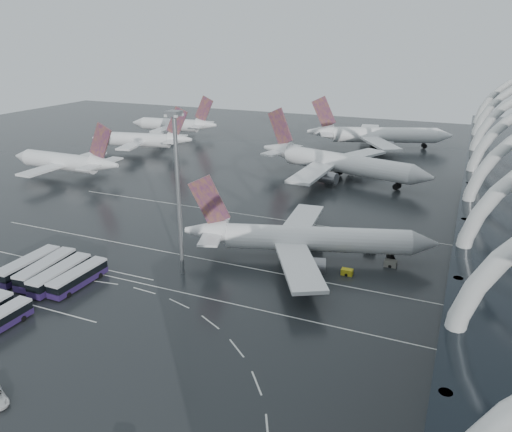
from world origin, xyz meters
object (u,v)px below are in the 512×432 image
at_px(gse_cart_belly_a, 347,272).
at_px(gse_cart_belly_c, 294,251).
at_px(bus_row_near_b, 46,269).
at_px(gse_cart_belly_d, 391,263).
at_px(airliner_gate_b, 338,163).
at_px(bus_row_near_a, 29,266).
at_px(airliner_gate_c, 376,135).
at_px(gse_cart_belly_b, 370,249).
at_px(airliner_main, 304,239).
at_px(jet_remote_mid, 143,140).
at_px(bus_row_near_d, 78,277).
at_px(gse_cart_belly_e, 321,236).
at_px(jet_remote_far, 175,125).
at_px(floodlight_mast, 177,175).
at_px(jet_remote_west, 67,162).
at_px(bus_row_near_c, 60,275).

relative_size(gse_cart_belly_a, gse_cart_belly_c, 1.04).
distance_m(bus_row_near_b, gse_cart_belly_d, 66.73).
height_order(airliner_gate_b, bus_row_near_a, airliner_gate_b).
bearing_deg(airliner_gate_c, gse_cart_belly_b, -99.76).
bearing_deg(airliner_main, airliner_gate_b, 81.17).
bearing_deg(bus_row_near_b, airliner_main, -61.78).
distance_m(jet_remote_mid, gse_cart_belly_d, 125.40).
relative_size(bus_row_near_d, gse_cart_belly_e, 6.42).
relative_size(airliner_gate_c, jet_remote_far, 1.33).
bearing_deg(gse_cart_belly_d, jet_remote_mid, 147.90).
height_order(airliner_gate_b, gse_cart_belly_a, airliner_gate_b).
xyz_separation_m(floodlight_mast, gse_cart_belly_b, (31.40, 24.31, -18.97)).
height_order(airliner_main, bus_row_near_a, airliner_main).
distance_m(jet_remote_west, gse_cart_belly_c, 91.96).
distance_m(airliner_gate_b, bus_row_near_c, 94.93).
bearing_deg(bus_row_near_d, gse_cart_belly_a, -60.87).
relative_size(airliner_gate_c, gse_cart_belly_b, 24.24).
bearing_deg(bus_row_near_d, airliner_gate_c, -10.42).
bearing_deg(gse_cart_belly_d, bus_row_near_d, -148.79).
height_order(jet_remote_mid, bus_row_near_d, jet_remote_mid).
distance_m(airliner_gate_c, jet_remote_mid, 93.20).
distance_m(airliner_gate_b, bus_row_near_a, 97.26).
distance_m(airliner_main, gse_cart_belly_c, 4.94).
height_order(airliner_gate_b, gse_cart_belly_e, airliner_gate_b).
xyz_separation_m(bus_row_near_a, gse_cart_belly_a, (56.19, 24.13, -1.27)).
distance_m(bus_row_near_b, bus_row_near_c, 4.25).
relative_size(bus_row_near_b, gse_cart_belly_d, 5.79).
bearing_deg(gse_cart_belly_e, airliner_gate_c, 93.85).
distance_m(airliner_main, gse_cart_belly_b, 15.23).
relative_size(airliner_gate_c, floodlight_mast, 1.81).
distance_m(bus_row_near_c, gse_cart_belly_c, 46.26).
relative_size(bus_row_near_a, gse_cart_belly_a, 6.28).
distance_m(floodlight_mast, gse_cart_belly_d, 45.32).
bearing_deg(gse_cart_belly_a, jet_remote_west, 161.53).
height_order(gse_cart_belly_c, gse_cart_belly_d, gse_cart_belly_d).
height_order(airliner_gate_c, bus_row_near_c, airliner_gate_c).
xyz_separation_m(airliner_gate_b, bus_row_near_b, (-32.68, -89.75, -3.30)).
bearing_deg(floodlight_mast, airliner_gate_b, 82.54).
distance_m(floodlight_mast, gse_cart_belly_c, 30.68).
height_order(airliner_main, gse_cart_belly_e, airliner_main).
bearing_deg(airliner_main, gse_cart_belly_d, -6.12).
relative_size(gse_cart_belly_a, gse_cart_belly_b, 0.95).
height_order(bus_row_near_d, floodlight_mast, floodlight_mast).
bearing_deg(bus_row_near_d, gse_cart_belly_d, -58.14).
bearing_deg(gse_cart_belly_e, jet_remote_west, 168.96).
xyz_separation_m(gse_cart_belly_a, gse_cart_belly_b, (1.93, 12.46, 0.03)).
distance_m(bus_row_near_a, gse_cart_belly_b, 68.69).
bearing_deg(bus_row_near_c, gse_cart_belly_b, -55.52).
relative_size(bus_row_near_a, bus_row_near_d, 1.08).
bearing_deg(floodlight_mast, jet_remote_mid, 129.14).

